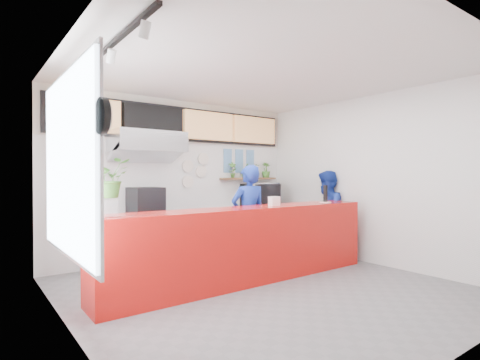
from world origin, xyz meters
TOP-DOWN VIEW (x-y plane):
  - floor at (0.00, 0.00)m, footprint 5.00×5.00m
  - ceiling at (0.00, 0.00)m, footprint 5.00×5.00m
  - wall_back at (0.00, 2.50)m, footprint 5.00×0.00m
  - wall_left at (-2.50, 0.00)m, footprint 0.00×5.00m
  - wall_right at (2.50, 0.00)m, footprint 0.00×5.00m
  - service_counter at (0.00, 0.40)m, footprint 4.50×0.60m
  - cream_band at (0.00, 2.49)m, footprint 5.00×0.02m
  - prep_bench at (-0.80, 2.20)m, footprint 1.80×0.60m
  - panini_oven at (-0.82, 2.20)m, footprint 0.54×0.54m
  - extraction_hood at (-0.80, 2.15)m, footprint 1.20×0.70m
  - hood_lip at (-0.80, 2.15)m, footprint 1.20×0.69m
  - right_bench at (1.50, 2.20)m, footprint 1.80×0.60m
  - espresso_machine at (1.73, 2.20)m, footprint 0.90×0.76m
  - espresso_tray at (1.73, 2.20)m, footprint 0.80×0.64m
  - herb_shelf at (1.60, 2.40)m, footprint 1.40×0.18m
  - menu_board_far_left at (-1.75, 2.38)m, footprint 1.10×0.10m
  - menu_board_mid_left at (-0.59, 2.38)m, footprint 1.10×0.10m
  - menu_board_mid_right at (0.57, 2.38)m, footprint 1.10×0.10m
  - menu_board_far_right at (1.73, 2.38)m, footprint 1.10×0.10m
  - soffit at (0.00, 2.46)m, footprint 4.80×0.04m
  - window_pane at (-2.47, 0.30)m, footprint 0.04×2.20m
  - window_frame at (-2.45, 0.30)m, footprint 0.03×2.30m
  - wall_clock_rim at (-2.46, -0.90)m, footprint 0.05×0.30m
  - wall_clock_face at (-2.43, -0.90)m, footprint 0.02×0.26m
  - track_rail at (-2.10, 0.00)m, footprint 0.05×2.40m
  - dec_plate_a at (0.15, 2.47)m, footprint 0.24×0.03m
  - dec_plate_b at (0.45, 2.47)m, footprint 0.24×0.03m
  - dec_plate_c at (0.15, 2.47)m, footprint 0.24×0.03m
  - dec_plate_d at (0.50, 2.47)m, footprint 0.24×0.03m
  - photo_frame_a at (1.10, 2.48)m, footprint 0.20×0.02m
  - photo_frame_b at (1.40, 2.48)m, footprint 0.20×0.02m
  - photo_frame_c at (1.70, 2.48)m, footprint 0.20×0.02m
  - photo_frame_d at (1.10, 2.48)m, footprint 0.20×0.02m
  - photo_frame_e at (1.40, 2.48)m, footprint 0.20×0.02m
  - photo_frame_f at (1.70, 2.48)m, footprint 0.20×0.02m
  - staff_center at (0.47, 0.96)m, footprint 0.69×0.50m
  - staff_right at (2.34, 0.88)m, footprint 1.01×0.94m
  - herb_a at (1.17, 2.40)m, footprint 0.20×0.16m
  - herb_b at (1.50, 2.40)m, footprint 0.19×0.16m
  - herb_c at (1.73, 2.40)m, footprint 0.26×0.23m
  - herb_d at (2.09, 2.40)m, footprint 0.21×0.19m
  - glass_vase at (-2.02, 0.31)m, footprint 0.19×0.19m
  - basil_vase at (-2.02, 0.31)m, footprint 0.47×0.43m
  - napkin_holder at (0.53, 0.38)m, footprint 0.16×0.10m
  - white_plate at (1.67, 0.34)m, footprint 0.25×0.25m
  - pepper_mill at (1.67, 0.34)m, footprint 0.08×0.08m

SIDE VIEW (x-z plane):
  - floor at x=0.00m, z-range 0.00..0.00m
  - prep_bench at x=-0.80m, z-range 0.00..0.90m
  - right_bench at x=1.50m, z-range 0.00..0.90m
  - service_counter at x=0.00m, z-range 0.00..1.10m
  - staff_right at x=2.34m, z-range 0.00..1.66m
  - staff_center at x=0.47m, z-range 0.00..1.74m
  - white_plate at x=1.67m, z-range 1.10..1.11m
  - panini_oven at x=-0.82m, z-range 0.90..1.36m
  - espresso_machine at x=1.73m, z-range 0.90..1.39m
  - napkin_holder at x=0.53m, z-range 1.10..1.24m
  - glass_vase at x=-2.02m, z-range 1.10..1.30m
  - pepper_mill at x=1.67m, z-range 1.11..1.40m
  - espresso_tray at x=1.73m, z-range 1.35..1.42m
  - dec_plate_c at x=0.15m, z-range 1.33..1.57m
  - wall_back at x=0.00m, z-range -1.00..4.00m
  - wall_left at x=-2.50m, z-range -1.00..4.00m
  - wall_right at x=2.50m, z-range -1.00..4.00m
  - herb_shelf at x=1.60m, z-range 1.48..1.52m
  - basil_vase at x=-2.02m, z-range 1.32..1.77m
  - dec_plate_b at x=0.45m, z-range 1.53..1.77m
  - herb_c at x=1.73m, z-range 1.52..1.80m
  - herb_b at x=1.50m, z-range 1.52..1.83m
  - herb_a at x=1.17m, z-range 1.52..1.85m
  - herb_d at x=2.09m, z-range 1.52..1.86m
  - window_pane at x=-2.47m, z-range 0.75..2.65m
  - window_frame at x=-2.45m, z-range 0.70..2.70m
  - dec_plate_a at x=0.15m, z-range 1.63..1.87m
  - photo_frame_d at x=1.10m, z-range 1.62..1.88m
  - photo_frame_e at x=1.40m, z-range 1.62..1.88m
  - photo_frame_f at x=1.70m, z-range 1.62..1.88m
  - dec_plate_d at x=0.50m, z-range 1.78..2.02m
  - hood_lip at x=-0.80m, z-range 1.79..2.11m
  - photo_frame_a at x=1.10m, z-range 1.88..2.12m
  - photo_frame_b at x=1.40m, z-range 1.88..2.12m
  - photo_frame_c at x=1.70m, z-range 1.88..2.12m
  - wall_clock_rim at x=-2.46m, z-range 1.90..2.20m
  - wall_clock_face at x=-2.43m, z-range 1.92..2.18m
  - extraction_hood at x=-0.80m, z-range 1.98..2.32m
  - menu_board_far_left at x=-1.75m, z-range 2.27..2.82m
  - menu_board_mid_left at x=-0.59m, z-range 2.27..2.82m
  - menu_board_mid_right at x=0.57m, z-range 2.27..2.82m
  - menu_board_far_right at x=1.73m, z-range 2.27..2.82m
  - soffit at x=0.00m, z-range 2.22..2.88m
  - cream_band at x=0.00m, z-range 2.20..3.00m
  - track_rail at x=-2.10m, z-range 2.92..2.96m
  - ceiling at x=0.00m, z-range 3.00..3.00m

